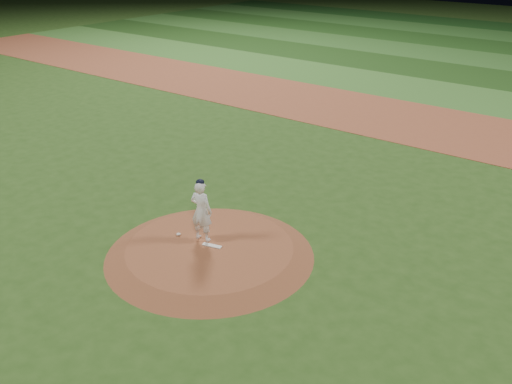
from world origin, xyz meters
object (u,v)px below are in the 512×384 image
(pitching_rubber, at_px, (212,246))
(pitcher_on_mound, at_px, (201,211))
(rosin_bag, at_px, (178,234))
(pitchers_mound, at_px, (210,251))

(pitching_rubber, bearing_deg, pitcher_on_mound, 150.57)
(rosin_bag, bearing_deg, pitching_rubber, 6.21)
(pitcher_on_mound, bearing_deg, rosin_bag, -160.68)
(pitchers_mound, distance_m, rosin_bag, 1.10)
(pitchers_mound, xyz_separation_m, pitcher_on_mound, (-0.41, 0.18, 0.99))
(pitching_rubber, height_order, pitcher_on_mound, pitcher_on_mound)
(rosin_bag, bearing_deg, pitcher_on_mound, 19.32)
(pitchers_mound, height_order, pitcher_on_mound, pitcher_on_mound)
(pitching_rubber, distance_m, rosin_bag, 1.12)
(pitching_rubber, bearing_deg, rosin_bag, 171.42)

